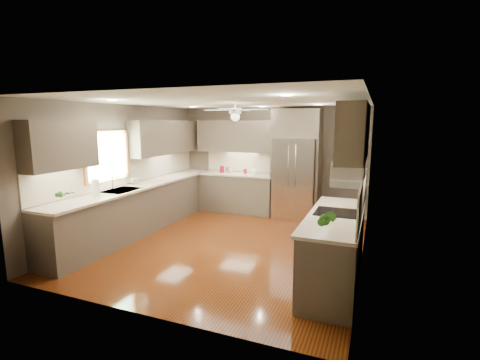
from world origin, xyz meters
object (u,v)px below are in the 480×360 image
Objects in this scene: paper_towel at (96,188)px; canister_c at (232,169)px; microwave at (348,173)px; soap_bottle at (135,180)px; refrigerator at (296,166)px; stool at (330,219)px; canister_d at (245,171)px; canister_a at (222,169)px; bowl at (254,173)px; potted_plant_left at (67,194)px; potted_plant_right at (327,220)px; canister_b at (228,170)px.

canister_c is at bearing 71.77° from paper_towel.
paper_towel is at bearing -172.47° from microwave.
paper_towel is at bearing -108.23° from canister_c.
canister_c is at bearing 60.76° from soap_bottle.
refrigerator is 1.48m from stool.
canister_d is at bearing 177.19° from refrigerator.
refrigerator reaches higher than stool.
canister_a is 3.37m from paper_towel.
paper_towel is at bearing -144.60° from stool.
soap_bottle is 2.76m from bowl.
canister_d is at bearing 54.45° from soap_bottle.
stool is at bearing -39.02° from refrigerator.
potted_plant_left is 4.15m from microwave.
canister_d is 2.39m from stool.
canister_c is at bearing 126.22° from potted_plant_right.
canister_b is 0.81× the size of canister_c.
soap_bottle is 0.54× the size of potted_plant_left.
potted_plant_right is at bearing -83.86° from stool.
refrigerator reaches higher than potted_plant_right.
bowl is 2.16m from stool.
canister_a is 1.43× the size of canister_d.
potted_plant_right is 3.97m from refrigerator.
bowl is 1.03m from refrigerator.
canister_b is 4.16m from microwave.
microwave is at bearing -40.85° from canister_a.
stool is (-0.33, 3.07, -0.85)m from potted_plant_right.
stool is at bearing -21.63° from bowl.
paper_towel is (-0.95, -3.33, 0.07)m from canister_b.
canister_c is 4.03m from microwave.
soap_bottle is at bearing 171.31° from microwave.
canister_d is 4.56m from potted_plant_right.
potted_plant_left is (0.13, -1.75, 0.07)m from soap_bottle.
canister_d is 0.54× the size of bowl.
bowl is (0.83, 0.01, -0.05)m from canister_a.
canister_d is (0.34, 0.02, -0.03)m from canister_c.
canister_c is at bearing 2.56° from canister_a.
potted_plant_right is 4.41m from bowl.
canister_c is at bearing 74.70° from potted_plant_left.
potted_plant_left reaches higher than canister_b.
microwave is (3.16, -2.74, 0.46)m from canister_a.
microwave is (3.97, 1.12, 0.38)m from potted_plant_left.
canister_c reaches higher than bowl.
canister_a is 0.84m from bowl.
potted_plant_right reaches higher than canister_d.
canister_c is at bearing 179.43° from bowl.
refrigerator is at bearing 36.87° from soap_bottle.
refrigerator is at bearing -0.88° from canister_a.
potted_plant_left reaches higher than stool.
canister_a is 0.31× the size of microwave.
microwave reaches higher than canister_d.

